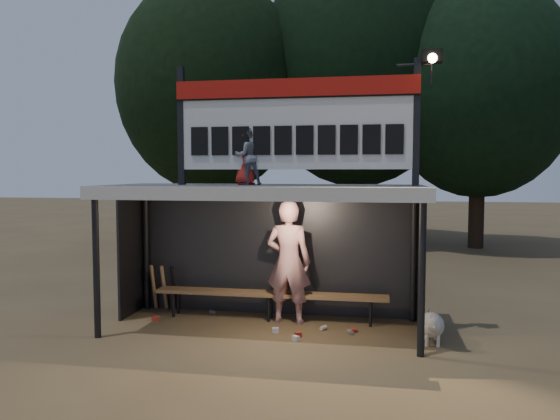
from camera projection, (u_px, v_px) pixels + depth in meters
name	position (u px, v px, depth m)	size (l,w,h in m)	color
ground	(263.00, 329.00, 8.80)	(80.00, 80.00, 0.00)	brown
player	(288.00, 262.00, 9.09)	(0.75, 0.49, 2.07)	silver
child_a	(248.00, 156.00, 8.67)	(0.44, 0.35, 0.91)	slate
child_b	(246.00, 157.00, 8.70)	(0.43, 0.28, 0.88)	#A52019
dugout_shelter	(266.00, 214.00, 8.91)	(5.10, 2.08, 2.32)	#434245
scoreboard_assembly	(298.00, 121.00, 8.46)	(4.10, 0.27, 1.99)	black
bench	(270.00, 295.00, 9.31)	(4.00, 0.35, 0.48)	olive
tree_left	(211.00, 86.00, 18.95)	(6.46, 6.46, 9.27)	#2F1F15
tree_mid	(358.00, 70.00, 19.48)	(7.22, 7.22, 10.36)	black
tree_right	(479.00, 91.00, 17.85)	(6.08, 6.08, 8.72)	black
dog	(432.00, 325.00, 8.02)	(0.36, 0.81, 0.49)	beige
bats	(164.00, 287.00, 9.94)	(0.47, 0.32, 0.84)	olive
litter	(279.00, 328.00, 8.74)	(3.47, 1.40, 0.08)	red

